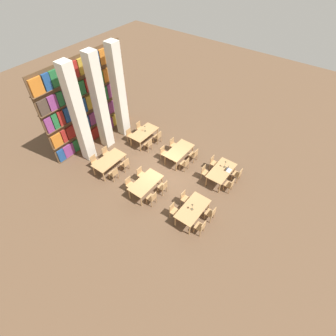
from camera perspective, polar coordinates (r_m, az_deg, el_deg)
ground_plane at (r=15.24m, az=-0.85°, el=-1.37°), size 40.00×40.00×0.00m
bookshelf_bank at (r=16.87m, az=-16.95°, el=13.53°), size 6.20×0.35×5.50m
pillar_left at (r=15.22m, az=-18.93°, el=10.69°), size 0.61×0.61×6.00m
pillar_center at (r=15.96m, az=-14.65°, el=13.44°), size 0.61×0.61×6.00m
pillar_right at (r=16.80m, az=-10.69°, el=15.87°), size 0.61×0.61×6.00m
reading_table_0 at (r=12.88m, az=5.42°, el=-8.94°), size 1.91×0.98×0.77m
chair_0 at (r=12.61m, az=7.13°, el=-12.61°), size 0.42×0.40×0.90m
chair_1 at (r=13.03m, az=1.28°, el=-9.23°), size 0.42×0.40×0.90m
chair_2 at (r=13.10m, az=9.34°, el=-9.71°), size 0.42×0.40×0.90m
chair_3 at (r=13.50m, az=3.66°, el=-6.57°), size 0.42×0.40×0.90m
desk_lamp_0 at (r=12.54m, az=5.33°, el=-8.18°), size 0.14×0.14×0.43m
reading_table_1 at (r=14.74m, az=11.56°, el=-0.70°), size 1.91×0.98×0.77m
chair_4 at (r=14.44m, az=13.30°, el=-3.56°), size 0.42×0.40×0.90m
chair_5 at (r=14.82m, az=8.05°, el=-0.90°), size 0.42×0.40×0.90m
chair_6 at (r=15.07m, az=14.95°, el=-1.32°), size 0.42×0.40×0.90m
chair_7 at (r=15.44m, az=9.88°, el=1.17°), size 0.42×0.40×0.90m
desk_lamp_1 at (r=14.67m, az=12.38°, el=1.06°), size 0.14×0.14×0.47m
laptop at (r=14.73m, az=13.02°, el=-0.37°), size 0.32×0.22×0.21m
reading_table_2 at (r=13.90m, az=-4.85°, el=-3.35°), size 1.91×0.98×0.77m
chair_8 at (r=13.52m, az=-3.47°, el=-6.50°), size 0.42×0.40×0.90m
chair_9 at (r=14.23m, az=-8.31°, el=-3.50°), size 0.42×0.40×0.90m
chair_10 at (r=13.96m, az=-1.07°, el=-4.11°), size 0.42×0.40×0.90m
chair_11 at (r=14.65m, az=-5.87°, el=-1.32°), size 0.42×0.40×0.90m
reading_table_3 at (r=15.65m, az=2.46°, el=3.70°), size 1.91×0.98×0.77m
chair_12 at (r=15.18m, az=3.75°, el=0.96°), size 0.42×0.40×0.90m
chair_13 at (r=15.82m, az=-0.89°, el=3.32°), size 0.42×0.40×0.90m
chair_14 at (r=15.78m, az=5.71°, el=2.92°), size 0.42×0.40×0.90m
chair_15 at (r=16.40m, az=1.15°, el=5.13°), size 0.42×0.40×0.90m
reading_table_4 at (r=15.41m, az=-12.70°, el=1.55°), size 1.91×0.98×0.77m
chair_16 at (r=14.92m, az=-11.70°, el=-1.15°), size 0.42×0.40×0.90m
chair_17 at (r=15.84m, az=-15.61°, el=1.31°), size 0.42×0.40×0.90m
chair_18 at (r=15.32m, az=-9.29°, el=0.85°), size 0.42×0.40×0.90m
chair_19 at (r=16.22m, az=-13.25°, el=3.14°), size 0.42×0.40×0.90m
reading_table_5 at (r=17.03m, az=-5.22°, el=7.58°), size 1.91×0.98×0.77m
chair_20 at (r=16.46m, az=-4.28°, el=5.18°), size 0.42×0.40×0.90m
chair_21 at (r=17.31m, az=-8.24°, el=7.13°), size 0.42×0.40×0.90m
chair_22 at (r=17.02m, az=-2.21°, el=6.86°), size 0.42×0.40×0.90m
chair_23 at (r=17.84m, az=-6.15°, el=8.69°), size 0.42×0.40×0.90m
desk_lamp_2 at (r=16.87m, az=-5.05°, el=8.80°), size 0.14×0.14×0.44m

